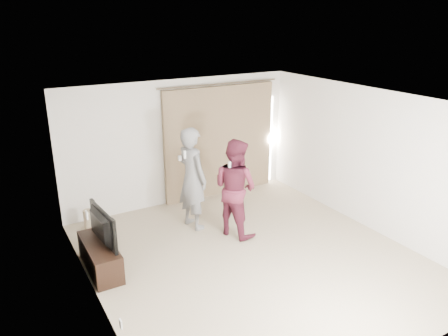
{
  "coord_description": "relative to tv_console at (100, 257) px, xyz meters",
  "views": [
    {
      "loc": [
        -3.56,
        -5.25,
        3.8
      ],
      "look_at": [
        0.15,
        1.2,
        1.18
      ],
      "focal_mm": 35.0,
      "sensor_mm": 36.0,
      "label": 1
    }
  ],
  "objects": [
    {
      "name": "wall_back",
      "position": [
        2.27,
        1.87,
        1.07
      ],
      "size": [
        5.0,
        0.04,
        2.6
      ],
      "primitive_type": "cube",
      "color": "silver",
      "rests_on": "ground"
    },
    {
      "name": "person_woman",
      "position": [
        2.47,
        0.01,
        0.67
      ],
      "size": [
        0.93,
        1.05,
        1.79
      ],
      "color": "maroon",
      "rests_on": "ground"
    },
    {
      "name": "person_man",
      "position": [
        1.93,
        0.64,
        0.74
      ],
      "size": [
        0.59,
        0.78,
        1.93
      ],
      "color": "slate",
      "rests_on": "ground"
    },
    {
      "name": "curtain",
      "position": [
        3.18,
        1.8,
        0.97
      ],
      "size": [
        2.8,
        0.11,
        2.46
      ],
      "color": "#917859",
      "rests_on": "ground"
    },
    {
      "name": "ceiling",
      "position": [
        2.27,
        -0.88,
        2.37
      ],
      "size": [
        5.0,
        5.5,
        0.01
      ],
      "primitive_type": "cube",
      "color": "white",
      "rests_on": "wall_back"
    },
    {
      "name": "scratching_post",
      "position": [
        0.17,
        1.43,
        -0.06
      ],
      "size": [
        0.31,
        0.31,
        0.41
      ],
      "color": "tan",
      "rests_on": "ground"
    },
    {
      "name": "tv_console",
      "position": [
        0.0,
        0.0,
        0.0
      ],
      "size": [
        0.41,
        1.19,
        0.46
      ],
      "primitive_type": "cube",
      "color": "black",
      "rests_on": "ground"
    },
    {
      "name": "floor",
      "position": [
        2.27,
        -0.88,
        -0.23
      ],
      "size": [
        5.5,
        5.5,
        0.0
      ],
      "primitive_type": "plane",
      "color": "tan",
      "rests_on": "ground"
    },
    {
      "name": "wall_left",
      "position": [
        -0.23,
        -0.88,
        1.07
      ],
      "size": [
        0.04,
        5.5,
        2.6
      ],
      "color": "silver",
      "rests_on": "ground"
    },
    {
      "name": "tv",
      "position": [
        0.0,
        -0.0,
        0.51
      ],
      "size": [
        0.22,
        0.99,
        0.56
      ],
      "primitive_type": "imported",
      "rotation": [
        0.0,
        0.0,
        1.66
      ],
      "color": "black",
      "rests_on": "tv_console"
    }
  ]
}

